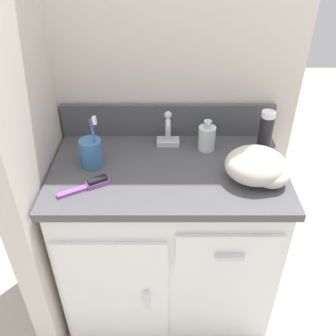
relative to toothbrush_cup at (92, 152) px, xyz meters
The scene contains 11 objects.
ground_plane 0.84m from the toothbrush_cup, ahead, with size 6.00×6.00×0.00m, color #ADA393.
wall_back 0.50m from the toothbrush_cup, 45.12° to the left, with size 1.04×0.08×2.20m, color beige.
wall_left 0.37m from the toothbrush_cup, behind, with size 0.08×0.58×2.20m, color beige.
vanity 0.49m from the toothbrush_cup, ahead, with size 0.86×0.52×0.74m.
backsplash 0.35m from the toothbrush_cup, 38.34° to the left, with size 0.86×0.02×0.14m.
sink_faucet 0.31m from the toothbrush_cup, 27.91° to the left, with size 0.09×0.09×0.14m.
toothbrush_cup is the anchor object (origin of this frame).
soap_dispenser 0.44m from the toothbrush_cup, 14.81° to the left, with size 0.07×0.07×0.13m.
shaving_cream_can 0.65m from the toothbrush_cup, ahead, with size 0.05×0.05×0.18m.
hairbrush 0.14m from the toothbrush_cup, 83.83° to the right, with size 0.17×0.11×0.03m.
hand_towel 0.59m from the toothbrush_cup, ahead, with size 0.22×0.19×0.12m.
Camera 1 is at (0.00, -1.11, 1.54)m, focal length 40.00 mm.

